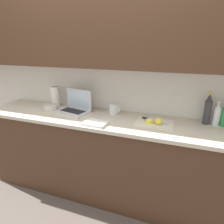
{
  "coord_description": "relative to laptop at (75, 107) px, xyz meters",
  "views": [
    {
      "loc": [
        0.79,
        -1.78,
        1.66
      ],
      "look_at": [
        0.16,
        -0.01,
        1.0
      ],
      "focal_mm": 32.0,
      "sensor_mm": 36.0,
      "label": 1
    }
  ],
  "objects": [
    {
      "name": "dish_towel",
      "position": [
        0.37,
        -0.27,
        -0.05
      ],
      "size": [
        0.23,
        0.17,
        0.02
      ],
      "primitive_type": "cube",
      "rotation": [
        0.0,
        0.0,
        -0.05
      ],
      "color": "white",
      "rests_on": "counter_unit"
    },
    {
      "name": "cutting_board",
      "position": [
        0.89,
        -0.05,
        -0.05
      ],
      "size": [
        0.36,
        0.26,
        0.01
      ],
      "primitive_type": "cube",
      "color": "silver",
      "rests_on": "counter_unit"
    },
    {
      "name": "ground_plane",
      "position": [
        0.31,
        -0.08,
        -0.98
      ],
      "size": [
        12.0,
        12.0,
        0.0
      ],
      "primitive_type": "plane",
      "color": "#564C47",
      "rests_on": "ground"
    },
    {
      "name": "counter_unit",
      "position": [
        0.29,
        -0.08,
        -0.51
      ],
      "size": [
        2.6,
        0.58,
        0.92
      ],
      "color": "#472D1E",
      "rests_on": "ground_plane"
    },
    {
      "name": "measuring_cup",
      "position": [
        0.43,
        0.07,
        -0.0
      ],
      "size": [
        0.12,
        0.1,
        0.11
      ],
      "color": "silver",
      "rests_on": "counter_unit"
    },
    {
      "name": "laptop",
      "position": [
        0.0,
        0.0,
        0.0
      ],
      "size": [
        0.38,
        0.29,
        0.24
      ],
      "rotation": [
        0.0,
        0.0,
        -0.21
      ],
      "color": "silver",
      "rests_on": "counter_unit"
    },
    {
      "name": "wall_back",
      "position": [
        0.31,
        0.14,
        0.58
      ],
      "size": [
        5.2,
        0.38,
        2.6
      ],
      "color": "white",
      "rests_on": "ground_plane"
    },
    {
      "name": "bottle_oil_tall",
      "position": [
        1.44,
        0.1,
        0.05
      ],
      "size": [
        0.06,
        0.06,
        0.23
      ],
      "color": "silver",
      "rests_on": "counter_unit"
    },
    {
      "name": "paper_towel_roll",
      "position": [
        -0.33,
        0.1,
        0.06
      ],
      "size": [
        0.1,
        0.1,
        0.24
      ],
      "color": "white",
      "rests_on": "counter_unit"
    },
    {
      "name": "bowl_white",
      "position": [
        -0.29,
        -0.05,
        -0.03
      ],
      "size": [
        0.16,
        0.16,
        0.06
      ],
      "color": "beige",
      "rests_on": "counter_unit"
    },
    {
      "name": "bottle_green_soda",
      "position": [
        1.35,
        0.1,
        0.09
      ],
      "size": [
        0.07,
        0.07,
        0.31
      ],
      "color": "#333338",
      "rests_on": "counter_unit"
    },
    {
      "name": "lemon_half_cut",
      "position": [
        0.85,
        -0.08,
        -0.03
      ],
      "size": [
        0.07,
        0.07,
        0.04
      ],
      "color": "yellow",
      "rests_on": "cutting_board"
    },
    {
      "name": "lemon_whole_beside",
      "position": [
        0.93,
        -0.09,
        -0.02
      ],
      "size": [
        0.07,
        0.07,
        0.07
      ],
      "color": "yellow",
      "rests_on": "cutting_board"
    },
    {
      "name": "knife",
      "position": [
        0.84,
        -0.01,
        -0.04
      ],
      "size": [
        0.26,
        0.11,
        0.02
      ],
      "rotation": [
        0.0,
        0.0,
        -0.32
      ],
      "color": "silver",
      "rests_on": "cutting_board"
    }
  ]
}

